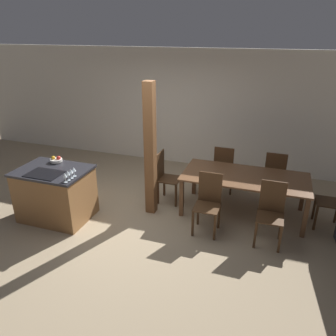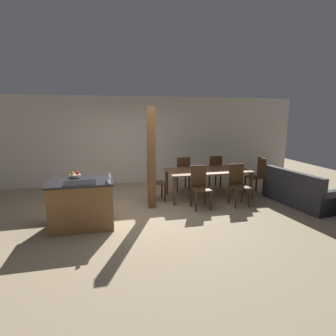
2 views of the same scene
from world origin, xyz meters
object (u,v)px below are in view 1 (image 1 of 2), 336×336
dining_chair_near_right (271,212)px  wine_glass_near (65,175)px  dining_chair_far_right (274,175)px  wine_glass_far (71,171)px  dining_chair_foot_end (335,200)px  dining_table (245,180)px  timber_post (150,151)px  fruit_bowl (56,160)px  kitchen_island (56,194)px  wine_glass_end (74,170)px  dining_chair_head_end (166,176)px  wine_glass_middle (68,173)px  dining_chair_near_left (208,202)px  dining_chair_far_left (224,168)px

dining_chair_near_right → wine_glass_near: bearing=-164.8°
dining_chair_near_right → dining_chair_far_right: size_ratio=1.00×
wine_glass_far → dining_chair_foot_end: size_ratio=0.16×
dining_table → wine_glass_far: bearing=-151.2°
dining_chair_foot_end → timber_post: timber_post is taller
timber_post → fruit_bowl: bearing=-165.7°
kitchen_island → fruit_bowl: bearing=114.0°
wine_glass_end → dining_table: size_ratio=0.07×
kitchen_island → wine_glass_end: 0.79m
dining_chair_far_right → dining_chair_head_end: 2.07m
dining_chair_head_end → dining_chair_foot_end: size_ratio=1.00×
dining_chair_near_right → dining_chair_head_end: 2.07m
fruit_bowl → wine_glass_end: size_ratio=1.35×
dining_chair_head_end → wine_glass_far: bearing=142.2°
kitchen_island → fruit_bowl: (-0.13, 0.30, 0.50)m
wine_glass_far → dining_chair_head_end: size_ratio=0.16×
kitchen_island → wine_glass_far: bearing=-21.5°
dining_chair_head_end → wine_glass_middle: bearing=143.7°
dining_table → timber_post: bearing=-163.3°
wine_glass_near → dining_chair_near_right: bearing=15.2°
dining_chair_head_end → dining_chair_near_left: bearing=-127.0°
wine_glass_far → dining_chair_foot_end: 4.26m
wine_glass_end → dining_chair_far_left: size_ratio=0.16×
wine_glass_far → wine_glass_middle: bearing=-90.0°
timber_post → dining_chair_far_right: bearing=30.3°
fruit_bowl → wine_glass_far: (0.66, -0.51, 0.08)m
wine_glass_near → dining_chair_far_right: bearing=37.1°
wine_glass_middle → dining_chair_far_right: (3.02, 2.20, -0.52)m
wine_glass_end → dining_chair_near_right: size_ratio=0.16×
fruit_bowl → dining_table: size_ratio=0.10×
dining_chair_near_right → dining_chair_far_left: same height
wine_glass_near → wine_glass_middle: same height
kitchen_island → dining_chair_far_left: size_ratio=1.21×
wine_glass_middle → dining_chair_foot_end: wine_glass_middle is taller
fruit_bowl → wine_glass_middle: size_ratio=1.35×
kitchen_island → dining_chair_near_right: bearing=7.3°
wine_glass_near → kitchen_island: bearing=145.1°
dining_chair_far_left → dining_chair_far_right: size_ratio=1.00×
wine_glass_far → dining_chair_foot_end: bearing=19.2°
kitchen_island → dining_chair_far_right: size_ratio=1.21×
dining_chair_near_left → timber_post: timber_post is taller
dining_chair_near_right → dining_chair_foot_end: 1.21m
wine_glass_middle → dining_chair_far_right: 3.77m
wine_glass_end → dining_chair_near_left: wine_glass_end is taller
wine_glass_end → dining_chair_far_left: wine_glass_end is taller
wine_glass_end → dining_chair_head_end: (1.08, 1.31, -0.52)m
dining_table → fruit_bowl: bearing=-164.5°
dining_chair_far_left → wine_glass_far: bearing=46.0°
dining_chair_far_right → timber_post: timber_post is taller
wine_glass_middle → wine_glass_far: same height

